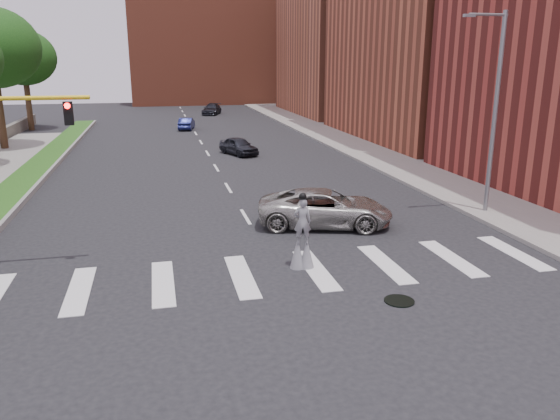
{
  "coord_description": "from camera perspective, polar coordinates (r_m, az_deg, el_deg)",
  "views": [
    {
      "loc": [
        -3.8,
        -15.79,
        6.98
      ],
      "look_at": [
        0.44,
        2.8,
        1.7
      ],
      "focal_mm": 35.0,
      "sensor_mm": 36.0,
      "label": 1
    }
  ],
  "objects": [
    {
      "name": "building_far",
      "position": [
        74.47,
        7.81,
        17.66
      ],
      "size": [
        16.0,
        22.0,
        20.0
      ],
      "primitive_type": "cube",
      "color": "#A9573E",
      "rests_on": "ground"
    },
    {
      "name": "streetlight",
      "position": [
        26.37,
        21.43,
        9.9
      ],
      "size": [
        2.05,
        0.2,
        9.0
      ],
      "color": "slate",
      "rests_on": "ground"
    },
    {
      "name": "car_mid",
      "position": [
        57.46,
        -9.74,
        8.89
      ],
      "size": [
        1.97,
        3.87,
        1.22
      ],
      "primitive_type": "imported",
      "rotation": [
        0.0,
        0.0,
        2.95
      ],
      "color": "#171C51",
      "rests_on": "ground"
    },
    {
      "name": "grass_median",
      "position": [
        37.25,
        -24.58,
        3.46
      ],
      "size": [
        2.0,
        60.0,
        0.25
      ],
      "primitive_type": "cube",
      "color": "#204D16",
      "rests_on": "ground"
    },
    {
      "name": "suv_crossing",
      "position": [
        23.57,
        4.75,
        0.21
      ],
      "size": [
        6.24,
        4.12,
        1.59
      ],
      "primitive_type": "imported",
      "rotation": [
        0.0,
        0.0,
        1.29
      ],
      "color": "#A8A59E",
      "rests_on": "ground"
    },
    {
      "name": "tree_5",
      "position": [
        61.31,
        -25.26,
        14.18
      ],
      "size": [
        6.35,
        6.35,
        9.84
      ],
      "color": "#362315",
      "rests_on": "ground"
    },
    {
      "name": "ground_plane",
      "position": [
        17.68,
        0.63,
        -7.78
      ],
      "size": [
        160.0,
        160.0,
        0.0
      ],
      "primitive_type": "plane",
      "color": "black",
      "rests_on": "ground"
    },
    {
      "name": "stilt_performer",
      "position": [
        18.7,
        2.34,
        -3.15
      ],
      "size": [
        0.84,
        0.57,
        2.67
      ],
      "rotation": [
        0.0,
        0.0,
        2.97
      ],
      "color": "#362315",
      "rests_on": "ground"
    },
    {
      "name": "car_near",
      "position": [
        41.54,
        -4.35,
        6.68
      ],
      "size": [
        2.9,
        4.16,
        1.31
      ],
      "primitive_type": "imported",
      "rotation": [
        0.0,
        0.0,
        0.39
      ],
      "color": "black",
      "rests_on": "ground"
    },
    {
      "name": "building_backdrop",
      "position": [
        94.32,
        -7.17,
        16.59
      ],
      "size": [
        26.0,
        14.0,
        18.0
      ],
      "primitive_type": "cube",
      "color": "#9B4830",
      "rests_on": "ground"
    },
    {
      "name": "median_curb",
      "position": [
        37.04,
        -22.99,
        3.6
      ],
      "size": [
        0.2,
        60.0,
        0.28
      ],
      "primitive_type": "cube",
      "color": "gray",
      "rests_on": "ground"
    },
    {
      "name": "sidewalk_right",
      "position": [
        44.46,
        8.89,
        6.38
      ],
      "size": [
        5.0,
        90.0,
        0.18
      ],
      "primitive_type": "cube",
      "color": "gray",
      "rests_on": "ground"
    },
    {
      "name": "manhole",
      "position": [
        16.88,
        12.35,
        -9.26
      ],
      "size": [
        0.9,
        0.9,
        0.04
      ],
      "primitive_type": "cylinder",
      "color": "black",
      "rests_on": "ground"
    },
    {
      "name": "car_far",
      "position": [
        72.91,
        -7.14,
        10.4
      ],
      "size": [
        3.26,
        5.03,
        1.35
      ],
      "primitive_type": "imported",
      "rotation": [
        0.0,
        0.0,
        -0.32
      ],
      "color": "black",
      "rests_on": "ground"
    }
  ]
}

